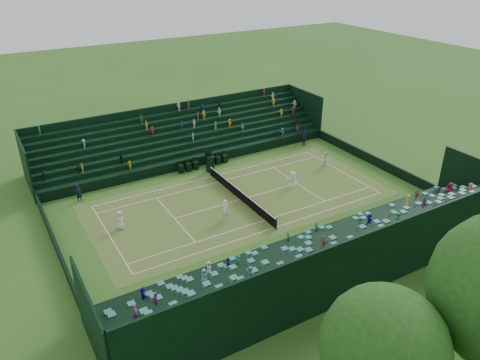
{
  "coord_description": "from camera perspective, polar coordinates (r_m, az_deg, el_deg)",
  "views": [
    {
      "loc": [
        31.83,
        -18.66,
        20.55
      ],
      "look_at": [
        0.0,
        0.0,
        2.0
      ],
      "focal_mm": 35.0,
      "sensor_mm": 36.0,
      "label": 1
    }
  ],
  "objects": [
    {
      "name": "north_grandstand",
      "position": [
        32.81,
        11.41,
        -9.31
      ],
      "size": [
        6.6,
        32.0,
        4.9
      ],
      "color": "black",
      "rests_on": "ground"
    },
    {
      "name": "perimeter_wall_south",
      "position": [
        37.72,
        -21.5,
        -7.54
      ],
      "size": [
        17.17,
        0.2,
        1.0
      ],
      "primitive_type": "cube",
      "color": "black",
      "rests_on": "ground"
    },
    {
      "name": "player_far_east",
      "position": [
        44.5,
        6.4,
        0.15
      ],
      "size": [
        1.17,
        1.04,
        1.57
      ],
      "primitive_type": "imported",
      "rotation": [
        0.0,
        0.0,
        0.56
      ],
      "color": "white",
      "rests_on": "ground"
    },
    {
      "name": "tennis_net",
      "position": [
        41.98,
        -0.0,
        -1.8
      ],
      "size": [
        11.67,
        0.1,
        1.06
      ],
      "color": "black",
      "rests_on": "ground"
    },
    {
      "name": "player_near_west",
      "position": [
        38.9,
        -14.37,
        -4.74
      ],
      "size": [
        0.83,
        0.58,
        1.62
      ],
      "primitive_type": "imported",
      "rotation": [
        0.0,
        0.0,
        3.06
      ],
      "color": "silver",
      "rests_on": "ground"
    },
    {
      "name": "umpire_chair",
      "position": [
        47.14,
        -3.68,
        2.21
      ],
      "size": [
        0.79,
        0.79,
        2.48
      ],
      "color": "black",
      "rests_on": "ground"
    },
    {
      "name": "ground",
      "position": [
        42.23,
        -0.0,
        -2.43
      ],
      "size": [
        160.0,
        160.0,
        0.0
      ],
      "primitive_type": "plane",
      "color": "#2F5E1D",
      "rests_on": "ground"
    },
    {
      "name": "perimeter_wall_west",
      "position": [
        48.74,
        -5.06,
        2.29
      ],
      "size": [
        0.2,
        31.77,
        1.0
      ],
      "primitive_type": "cube",
      "color": "black",
      "rests_on": "ground"
    },
    {
      "name": "perimeter_wall_east",
      "position": [
        35.99,
        6.91,
        -7.39
      ],
      "size": [
        0.2,
        31.77,
        1.0
      ],
      "primitive_type": "cube",
      "color": "black",
      "rests_on": "ground"
    },
    {
      "name": "south_grandstand",
      "position": [
        51.85,
        -7.12,
        4.98
      ],
      "size": [
        6.6,
        32.0,
        4.9
      ],
      "color": "black",
      "rests_on": "ground"
    },
    {
      "name": "line_judge_south",
      "position": [
        44.07,
        -19.04,
        -1.52
      ],
      "size": [
        0.54,
        0.67,
        1.59
      ],
      "primitive_type": "imported",
      "rotation": [
        0.0,
        0.0,
        1.88
      ],
      "color": "black",
      "rests_on": "ground"
    },
    {
      "name": "line_judge_north",
      "position": [
        54.0,
        7.85,
        5.17
      ],
      "size": [
        0.71,
        0.84,
        1.94
      ],
      "primitive_type": "imported",
      "rotation": [
        0.0,
        0.0,
        2.0
      ],
      "color": "black",
      "rests_on": "ground"
    },
    {
      "name": "courtside_chairs",
      "position": [
        48.37,
        -4.52,
        2.06
      ],
      "size": [
        0.56,
        5.53,
        1.21
      ],
      "color": "black",
      "rests_on": "ground"
    },
    {
      "name": "player_far_west",
      "position": [
        48.97,
        10.36,
        2.46
      ],
      "size": [
        0.9,
        0.77,
        1.62
      ],
      "primitive_type": "imported",
      "rotation": [
        0.0,
        0.0,
        0.22
      ],
      "color": "white",
      "rests_on": "ground"
    },
    {
      "name": "perimeter_wall_north",
      "position": [
        51.07,
        15.58,
        2.55
      ],
      "size": [
        17.17,
        0.2,
        1.0
      ],
      "primitive_type": "cube",
      "color": "black",
      "rests_on": "ground"
    },
    {
      "name": "court_surface",
      "position": [
        42.23,
        -0.0,
        -2.42
      ],
      "size": [
        12.97,
        26.77,
        0.01
      ],
      "primitive_type": "cube",
      "color": "#3E7326",
      "rests_on": "ground"
    },
    {
      "name": "player_near_east",
      "position": [
        38.73,
        -1.78,
        -3.69
      ],
      "size": [
        0.82,
        0.66,
        1.95
      ],
      "primitive_type": "imported",
      "rotation": [
        0.0,
        0.0,
        3.45
      ],
      "color": "white",
      "rests_on": "ground"
    }
  ]
}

